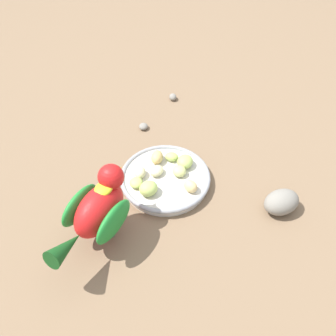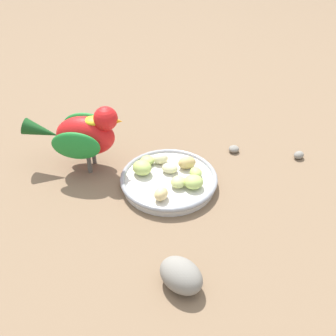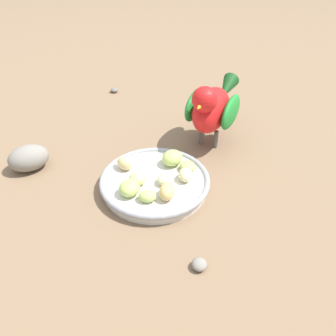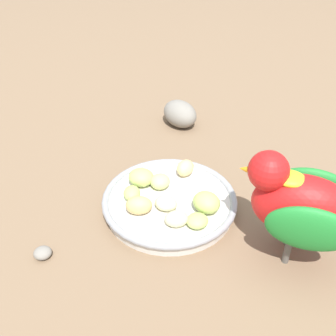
{
  "view_description": "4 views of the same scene",
  "coord_description": "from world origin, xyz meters",
  "px_view_note": "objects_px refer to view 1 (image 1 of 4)",
  "views": [
    {
      "loc": [
        0.35,
        0.43,
        0.64
      ],
      "look_at": [
        -0.01,
        -0.01,
        0.05
      ],
      "focal_mm": 41.8,
      "sensor_mm": 36.0,
      "label": 1
    },
    {
      "loc": [
        -0.32,
        0.56,
        0.55
      ],
      "look_at": [
        0.0,
        -0.02,
        0.04
      ],
      "focal_mm": 45.17,
      "sensor_mm": 36.0,
      "label": 2
    },
    {
      "loc": [
        -0.33,
        -0.4,
        0.43
      ],
      "look_at": [
        0.01,
        -0.04,
        0.06
      ],
      "focal_mm": 39.52,
      "sensor_mm": 36.0,
      "label": 3
    },
    {
      "loc": [
        0.28,
        -0.37,
        0.4
      ],
      "look_at": [
        -0.02,
        0.0,
        0.06
      ],
      "focal_mm": 43.71,
      "sensor_mm": 36.0,
      "label": 4
    }
  ],
  "objects_px": {
    "apple_piece_4": "(185,162)",
    "apple_piece_7": "(172,157)",
    "apple_piece_2": "(181,172)",
    "apple_piece_3": "(191,186)",
    "apple_piece_5": "(140,173)",
    "apple_piece_0": "(157,157)",
    "pebble_2": "(143,126)",
    "pebble_0": "(173,97)",
    "feeding_bowl": "(166,178)",
    "apple_piece_8": "(149,190)",
    "apple_piece_6": "(136,183)",
    "parrot": "(98,210)",
    "rock_large": "(281,202)",
    "apple_piece_1": "(157,171)"
  },
  "relations": [
    {
      "from": "apple_piece_2",
      "to": "apple_piece_6",
      "type": "relative_size",
      "value": 1.02
    },
    {
      "from": "feeding_bowl",
      "to": "apple_piece_2",
      "type": "relative_size",
      "value": 6.45
    },
    {
      "from": "apple_piece_2",
      "to": "pebble_2",
      "type": "distance_m",
      "value": 0.2
    },
    {
      "from": "apple_piece_5",
      "to": "apple_piece_8",
      "type": "height_order",
      "value": "apple_piece_8"
    },
    {
      "from": "apple_piece_8",
      "to": "apple_piece_0",
      "type": "bearing_deg",
      "value": -137.08
    },
    {
      "from": "apple_piece_4",
      "to": "apple_piece_7",
      "type": "xyz_separation_m",
      "value": [
        0.01,
        -0.03,
        -0.0
      ]
    },
    {
      "from": "apple_piece_2",
      "to": "apple_piece_3",
      "type": "relative_size",
      "value": 0.96
    },
    {
      "from": "apple_piece_7",
      "to": "apple_piece_8",
      "type": "height_order",
      "value": "apple_piece_8"
    },
    {
      "from": "feeding_bowl",
      "to": "apple_piece_8",
      "type": "distance_m",
      "value": 0.06
    },
    {
      "from": "apple_piece_3",
      "to": "pebble_0",
      "type": "xyz_separation_m",
      "value": [
        -0.19,
        -0.28,
        -0.02
      ]
    },
    {
      "from": "apple_piece_1",
      "to": "apple_piece_8",
      "type": "relative_size",
      "value": 0.82
    },
    {
      "from": "apple_piece_2",
      "to": "apple_piece_4",
      "type": "relative_size",
      "value": 0.79
    },
    {
      "from": "feeding_bowl",
      "to": "pebble_2",
      "type": "xyz_separation_m",
      "value": [
        -0.07,
        -0.17,
        -0.01
      ]
    },
    {
      "from": "apple_piece_7",
      "to": "apple_piece_6",
      "type": "bearing_deg",
      "value": 6.67
    },
    {
      "from": "apple_piece_5",
      "to": "apple_piece_0",
      "type": "bearing_deg",
      "value": -167.41
    },
    {
      "from": "apple_piece_7",
      "to": "pebble_0",
      "type": "xyz_separation_m",
      "value": [
        -0.16,
        -0.19,
        -0.02
      ]
    },
    {
      "from": "apple_piece_6",
      "to": "parrot",
      "type": "bearing_deg",
      "value": 23.74
    },
    {
      "from": "apple_piece_0",
      "to": "apple_piece_8",
      "type": "height_order",
      "value": "apple_piece_8"
    },
    {
      "from": "apple_piece_0",
      "to": "apple_piece_4",
      "type": "relative_size",
      "value": 0.96
    },
    {
      "from": "apple_piece_8",
      "to": "apple_piece_6",
      "type": "bearing_deg",
      "value": -77.85
    },
    {
      "from": "apple_piece_0",
      "to": "pebble_2",
      "type": "relative_size",
      "value": 1.59
    },
    {
      "from": "apple_piece_5",
      "to": "apple_piece_8",
      "type": "xyz_separation_m",
      "value": [
        0.01,
        0.05,
        0.0
      ]
    },
    {
      "from": "apple_piece_8",
      "to": "pebble_0",
      "type": "relative_size",
      "value": 1.68
    },
    {
      "from": "apple_piece_8",
      "to": "pebble_2",
      "type": "relative_size",
      "value": 1.7
    },
    {
      "from": "pebble_2",
      "to": "pebble_0",
      "type": "bearing_deg",
      "value": -160.7
    },
    {
      "from": "apple_piece_0",
      "to": "apple_piece_6",
      "type": "bearing_deg",
      "value": 20.31
    },
    {
      "from": "rock_large",
      "to": "pebble_2",
      "type": "bearing_deg",
      "value": -80.01
    },
    {
      "from": "apple_piece_0",
      "to": "apple_piece_8",
      "type": "xyz_separation_m",
      "value": [
        0.07,
        0.07,
        0.0
      ]
    },
    {
      "from": "apple_piece_4",
      "to": "apple_piece_7",
      "type": "distance_m",
      "value": 0.03
    },
    {
      "from": "apple_piece_5",
      "to": "apple_piece_6",
      "type": "distance_m",
      "value": 0.03
    },
    {
      "from": "apple_piece_2",
      "to": "apple_piece_0",
      "type": "bearing_deg",
      "value": -78.97
    },
    {
      "from": "apple_piece_4",
      "to": "apple_piece_5",
      "type": "distance_m",
      "value": 0.1
    },
    {
      "from": "apple_piece_3",
      "to": "apple_piece_8",
      "type": "relative_size",
      "value": 0.8
    },
    {
      "from": "apple_piece_3",
      "to": "apple_piece_5",
      "type": "xyz_separation_m",
      "value": [
        0.06,
        -0.1,
        -0.0
      ]
    },
    {
      "from": "apple_piece_6",
      "to": "parrot",
      "type": "height_order",
      "value": "parrot"
    },
    {
      "from": "apple_piece_4",
      "to": "apple_piece_2",
      "type": "bearing_deg",
      "value": 31.87
    },
    {
      "from": "apple_piece_2",
      "to": "apple_piece_5",
      "type": "distance_m",
      "value": 0.09
    },
    {
      "from": "pebble_0",
      "to": "apple_piece_5",
      "type": "bearing_deg",
      "value": 37.24
    },
    {
      "from": "apple_piece_1",
      "to": "apple_piece_7",
      "type": "height_order",
      "value": "same"
    },
    {
      "from": "feeding_bowl",
      "to": "apple_piece_6",
      "type": "xyz_separation_m",
      "value": [
        0.06,
        -0.02,
        0.01
      ]
    },
    {
      "from": "apple_piece_5",
      "to": "rock_large",
      "type": "bearing_deg",
      "value": 126.22
    },
    {
      "from": "apple_piece_0",
      "to": "rock_large",
      "type": "relative_size",
      "value": 0.49
    },
    {
      "from": "apple_piece_7",
      "to": "parrot",
      "type": "relative_size",
      "value": 0.14
    },
    {
      "from": "apple_piece_7",
      "to": "pebble_2",
      "type": "distance_m",
      "value": 0.15
    },
    {
      "from": "parrot",
      "to": "apple_piece_1",
      "type": "bearing_deg",
      "value": -5.33
    },
    {
      "from": "apple_piece_4",
      "to": "parrot",
      "type": "xyz_separation_m",
      "value": [
        0.24,
        0.03,
        0.05
      ]
    },
    {
      "from": "feeding_bowl",
      "to": "apple_piece_3",
      "type": "height_order",
      "value": "apple_piece_3"
    },
    {
      "from": "apple_piece_3",
      "to": "pebble_2",
      "type": "height_order",
      "value": "apple_piece_3"
    },
    {
      "from": "apple_piece_7",
      "to": "apple_piece_2",
      "type": "bearing_deg",
      "value": 72.44
    },
    {
      "from": "pebble_0",
      "to": "pebble_2",
      "type": "distance_m",
      "value": 0.14
    }
  ]
}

